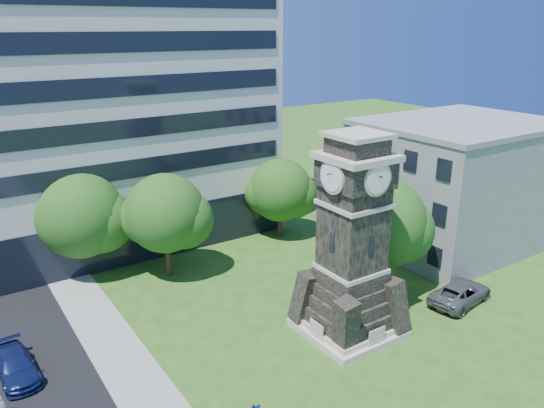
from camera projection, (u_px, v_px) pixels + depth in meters
ground at (331, 363)px, 29.28m from camera, size 160.00×160.00×0.00m
sidewalk at (133, 375)px, 28.23m from camera, size 3.00×70.00×0.06m
clock_tower at (352, 251)px, 30.73m from camera, size 5.40×5.40×12.22m
office_tall at (105, 70)px, 43.41m from camera, size 26.20×15.11×28.60m
office_low at (456, 182)px, 44.40m from camera, size 15.20×12.20×10.40m
car_street_north at (16, 366)px, 27.98m from camera, size 2.05×4.54×1.29m
car_east_lot at (460, 293)px, 35.43m from camera, size 5.44×3.12×1.43m
park_bench at (366, 331)px, 31.37m from camera, size 1.86×0.50×0.96m
tree_nw at (81, 217)px, 38.33m from camera, size 6.95×6.32×7.87m
tree_nc at (166, 215)px, 38.05m from camera, size 6.34×5.76×7.82m
tree_ne at (281, 192)px, 45.75m from camera, size 6.03×5.48×6.98m
tree_east at (380, 225)px, 35.84m from camera, size 6.99×6.35×8.23m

